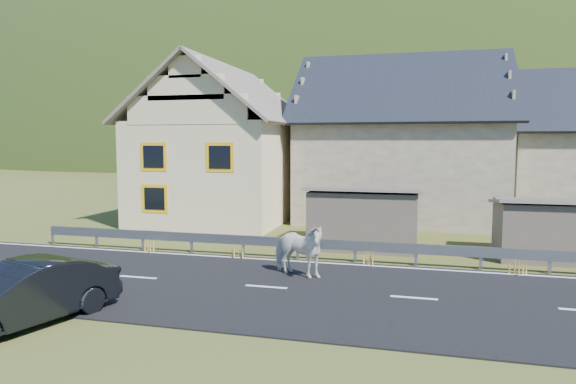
# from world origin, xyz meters

# --- Properties ---
(ground) EXTENTS (160.00, 160.00, 0.00)m
(ground) POSITION_xyz_m (0.00, 0.00, 0.00)
(ground) COLOR #3E4112
(ground) RESTS_ON ground
(road) EXTENTS (60.00, 7.00, 0.04)m
(road) POSITION_xyz_m (0.00, 0.00, 0.02)
(road) COLOR black
(road) RESTS_ON ground
(lane_markings) EXTENTS (60.00, 6.60, 0.01)m
(lane_markings) POSITION_xyz_m (0.00, 0.00, 0.04)
(lane_markings) COLOR silver
(lane_markings) RESTS_ON road
(guardrail) EXTENTS (28.10, 0.09, 0.75)m
(guardrail) POSITION_xyz_m (-0.00, 3.68, 0.56)
(guardrail) COLOR #93969B
(guardrail) RESTS_ON ground
(shed_left) EXTENTS (4.30, 3.30, 2.40)m
(shed_left) POSITION_xyz_m (-2.00, 6.50, 1.10)
(shed_left) COLOR #695D4F
(shed_left) RESTS_ON ground
(shed_right) EXTENTS (3.80, 2.90, 2.20)m
(shed_right) POSITION_xyz_m (4.50, 6.00, 1.00)
(shed_right) COLOR #695D4F
(shed_right) RESTS_ON ground
(house_cream) EXTENTS (7.80, 9.80, 8.30)m
(house_cream) POSITION_xyz_m (-10.00, 12.00, 4.36)
(house_cream) COLOR beige
(house_cream) RESTS_ON ground
(house_stone_a) EXTENTS (10.80, 9.80, 8.90)m
(house_stone_a) POSITION_xyz_m (-1.00, 15.00, 4.63)
(house_stone_a) COLOR tan
(house_stone_a) RESTS_ON ground
(mountain) EXTENTS (440.00, 280.00, 260.00)m
(mountain) POSITION_xyz_m (5.00, 180.00, -20.00)
(mountain) COLOR #203012
(mountain) RESTS_ON ground
(conifer_patch) EXTENTS (76.00, 50.00, 28.00)m
(conifer_patch) POSITION_xyz_m (-55.00, 110.00, 6.00)
(conifer_patch) COLOR black
(conifer_patch) RESTS_ON ground
(horse) EXTENTS (1.53, 2.13, 1.64)m
(horse) POSITION_xyz_m (-3.42, 1.33, 0.86)
(horse) COLOR silver
(horse) RESTS_ON road
(car) EXTENTS (2.63, 4.53, 1.41)m
(car) POSITION_xyz_m (-8.35, -4.15, 0.71)
(car) COLOR black
(car) RESTS_ON ground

